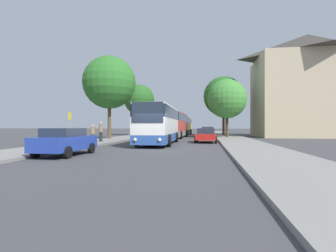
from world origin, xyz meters
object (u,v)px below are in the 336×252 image
tree_left_near (109,83)px  tree_left_far (139,100)px  bus_middle (175,125)px  pedestrian_waiting_far (93,134)px  bus_front (159,124)px  parked_car_right_near (206,135)px  tree_right_mid (223,96)px  parked_car_right_far (208,132)px  pedestrian_waiting_near (101,131)px  tree_right_near (227,99)px  parked_car_left_curb (65,141)px  bus_rear (183,126)px  bus_stop_sign (70,124)px

tree_left_near → tree_left_far: (-0.08, 14.31, -0.61)m
bus_middle → pedestrian_waiting_far: bearing=-109.1°
bus_front → bus_middle: size_ratio=0.97×
parked_car_right_near → pedestrian_waiting_far: 10.76m
tree_left_near → tree_right_mid: tree_left_near is taller
parked_car_right_far → pedestrian_waiting_near: bearing=53.1°
bus_middle → parked_car_right_near: bus_middle is taller
parked_car_right_near → tree_left_near: size_ratio=0.42×
bus_middle → tree_right_near: 7.96m
bus_middle → pedestrian_waiting_far: size_ratio=6.76×
parked_car_left_curb → tree_right_mid: (10.55, 30.86, 5.76)m
parked_car_right_far → pedestrian_waiting_far: (-9.93, -15.37, 0.17)m
bus_rear → parked_car_right_near: (4.38, -22.85, -0.97)m
pedestrian_waiting_far → tree_right_mid: 26.69m
bus_front → bus_stop_sign: (-6.34, -4.09, -0.03)m
bus_front → parked_car_right_far: (4.40, 13.64, -1.00)m
tree_left_far → tree_right_near: bearing=-27.4°
bus_stop_sign → pedestrian_waiting_far: (0.82, 2.36, -0.81)m
bus_rear → tree_right_near: bearing=-58.1°
parked_car_right_far → tree_right_mid: size_ratio=0.48×
parked_car_right_near → pedestrian_waiting_far: pedestrian_waiting_far is taller
bus_rear → bus_middle: bearing=-88.0°
parked_car_right_far → tree_right_mid: 9.82m
bus_front → bus_rear: size_ratio=0.91×
tree_right_near → tree_left_near: bearing=-154.1°
bus_rear → tree_right_near: size_ratio=1.48×
pedestrian_waiting_near → tree_right_mid: tree_right_mid is taller
parked_car_right_near → parked_car_right_far: size_ratio=0.87×
bus_front → parked_car_left_curb: bearing=-110.9°
parked_car_right_far → tree_left_far: bearing=-30.5°
bus_rear → tree_left_near: tree_left_near is taller
tree_right_mid → parked_car_right_far: bearing=-109.4°
bus_front → tree_right_mid: size_ratio=1.09×
bus_middle → bus_rear: size_ratio=0.93×
pedestrian_waiting_far → tree_right_near: 20.20m
bus_stop_sign → tree_right_near: size_ratio=0.33×
parked_car_right_far → tree_right_near: 5.25m
pedestrian_waiting_far → parked_car_right_near: bearing=135.9°
tree_right_mid → tree_left_near: bearing=-134.4°
pedestrian_waiting_near → tree_right_mid: bearing=-121.5°
bus_stop_sign → tree_left_far: size_ratio=0.30×
parked_car_right_near → bus_rear: bearing=-77.6°
parked_car_right_far → tree_left_far: (-11.68, 7.25, 5.40)m
bus_front → bus_stop_sign: 7.55m
bus_stop_sign → parked_car_left_curb: bearing=-63.3°
parked_car_right_near → tree_left_far: bearing=-55.9°
bus_rear → parked_car_right_far: bearing=-67.7°
parked_car_right_far → pedestrian_waiting_far: pedestrian_waiting_far is taller
bus_front → pedestrian_waiting_far: 5.85m
pedestrian_waiting_far → tree_left_far: tree_left_far is taller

